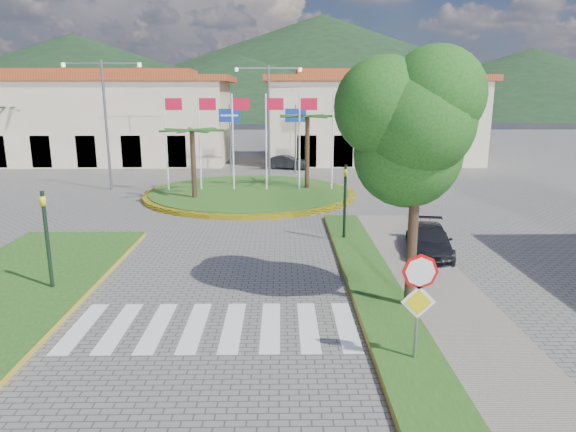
{
  "coord_description": "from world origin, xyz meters",
  "views": [
    {
      "loc": [
        1.89,
        -8.52,
        6.0
      ],
      "look_at": [
        2.12,
        8.0,
        2.05
      ],
      "focal_mm": 32.0,
      "sensor_mm": 36.0,
      "label": 1
    }
  ],
  "objects_px": {
    "roundabout_island": "(250,193)",
    "deciduous_tree": "(419,126)",
    "white_van": "(102,156)",
    "stop_sign": "(419,291)",
    "car_dark_b": "(287,162)",
    "car_dark_a": "(193,157)",
    "car_side_right": "(429,241)"
  },
  "relations": [
    {
      "from": "stop_sign",
      "to": "deciduous_tree",
      "type": "xyz_separation_m",
      "value": [
        0.6,
        3.04,
        3.38
      ]
    },
    {
      "from": "white_van",
      "to": "roundabout_island",
      "type": "bearing_deg",
      "value": -115.36
    },
    {
      "from": "stop_sign",
      "to": "car_dark_b",
      "type": "xyz_separation_m",
      "value": [
        -2.52,
        31.21,
        -1.23
      ]
    },
    {
      "from": "roundabout_island",
      "to": "car_side_right",
      "type": "distance_m",
      "value": 14.08
    },
    {
      "from": "roundabout_island",
      "to": "deciduous_tree",
      "type": "relative_size",
      "value": 1.87
    },
    {
      "from": "car_side_right",
      "to": "deciduous_tree",
      "type": "bearing_deg",
      "value": -101.2
    },
    {
      "from": "car_side_right",
      "to": "roundabout_island",
      "type": "bearing_deg",
      "value": 132.44
    },
    {
      "from": "stop_sign",
      "to": "roundabout_island",
      "type": "bearing_deg",
      "value": 103.73
    },
    {
      "from": "white_van",
      "to": "car_side_right",
      "type": "distance_m",
      "value": 34.15
    },
    {
      "from": "car_dark_a",
      "to": "car_dark_b",
      "type": "xyz_separation_m",
      "value": [
        8.17,
        -3.02,
        -0.1
      ]
    },
    {
      "from": "roundabout_island",
      "to": "car_dark_a",
      "type": "height_order",
      "value": "roundabout_island"
    },
    {
      "from": "deciduous_tree",
      "to": "car_dark_b",
      "type": "xyz_separation_m",
      "value": [
        -3.12,
        28.17,
        -4.61
      ]
    },
    {
      "from": "deciduous_tree",
      "to": "car_side_right",
      "type": "distance_m",
      "value": 7.15
    },
    {
      "from": "stop_sign",
      "to": "car_dark_b",
      "type": "bearing_deg",
      "value": 94.62
    },
    {
      "from": "roundabout_island",
      "to": "stop_sign",
      "type": "height_order",
      "value": "roundabout_island"
    },
    {
      "from": "car_dark_a",
      "to": "car_side_right",
      "type": "height_order",
      "value": "car_dark_a"
    },
    {
      "from": "deciduous_tree",
      "to": "white_van",
      "type": "relative_size",
      "value": 1.49
    },
    {
      "from": "roundabout_island",
      "to": "deciduous_tree",
      "type": "bearing_deg",
      "value": -72.09
    },
    {
      "from": "car_dark_a",
      "to": "stop_sign",
      "type": "bearing_deg",
      "value": -166.24
    },
    {
      "from": "roundabout_island",
      "to": "car_dark_b",
      "type": "xyz_separation_m",
      "value": [
        2.37,
        11.18,
        0.39
      ]
    },
    {
      "from": "roundabout_island",
      "to": "white_van",
      "type": "height_order",
      "value": "roundabout_island"
    },
    {
      "from": "white_van",
      "to": "car_dark_b",
      "type": "bearing_deg",
      "value": -80.97
    },
    {
      "from": "deciduous_tree",
      "to": "car_dark_b",
      "type": "distance_m",
      "value": 28.72
    },
    {
      "from": "roundabout_island",
      "to": "car_dark_b",
      "type": "height_order",
      "value": "roundabout_island"
    },
    {
      "from": "car_dark_a",
      "to": "white_van",
      "type": "bearing_deg",
      "value": 82.63
    },
    {
      "from": "deciduous_tree",
      "to": "car_side_right",
      "type": "height_order",
      "value": "deciduous_tree"
    },
    {
      "from": "roundabout_island",
      "to": "deciduous_tree",
      "type": "xyz_separation_m",
      "value": [
        5.5,
        -17.0,
        5.0
      ]
    },
    {
      "from": "roundabout_island",
      "to": "car_dark_a",
      "type": "xyz_separation_m",
      "value": [
        -5.8,
        14.2,
        0.49
      ]
    },
    {
      "from": "stop_sign",
      "to": "deciduous_tree",
      "type": "relative_size",
      "value": 0.39
    },
    {
      "from": "white_van",
      "to": "stop_sign",
      "type": "bearing_deg",
      "value": -130.27
    },
    {
      "from": "car_dark_a",
      "to": "car_dark_b",
      "type": "height_order",
      "value": "car_dark_a"
    },
    {
      "from": "roundabout_island",
      "to": "car_dark_a",
      "type": "distance_m",
      "value": 15.34
    }
  ]
}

